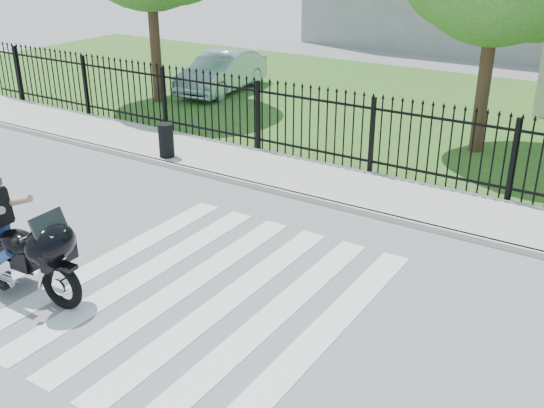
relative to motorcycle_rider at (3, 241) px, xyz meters
The scene contains 9 objects.
ground 3.13m from the motorcycle_rider, 27.70° to the left, with size 120.00×120.00×0.00m, color slate.
crosswalk 3.12m from the motorcycle_rider, 27.70° to the left, with size 5.00×5.50×0.01m, color silver, non-canonical shape.
sidewalk 6.98m from the motorcycle_rider, 67.32° to the left, with size 40.00×2.00×0.12m, color #ADAAA3.
curb 6.08m from the motorcycle_rider, 63.66° to the left, with size 40.00×0.12×0.12m, color #ADAAA3.
grass_strip 13.69m from the motorcycle_rider, 78.71° to the left, with size 40.00×12.00×0.02m, color #2A511B.
iron_fence 7.87m from the motorcycle_rider, 70.13° to the left, with size 26.00×0.04×1.80m.
motorcycle_rider is the anchor object (origin of this frame).
parked_car 12.97m from the motorcycle_rider, 112.10° to the left, with size 1.40×4.02×1.32m, color #A0B7C9.
litter_bin 5.99m from the motorcycle_rider, 107.50° to the left, with size 0.36×0.36×0.80m, color black.
Camera 1 is at (5.35, -6.44, 5.11)m, focal length 42.00 mm.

